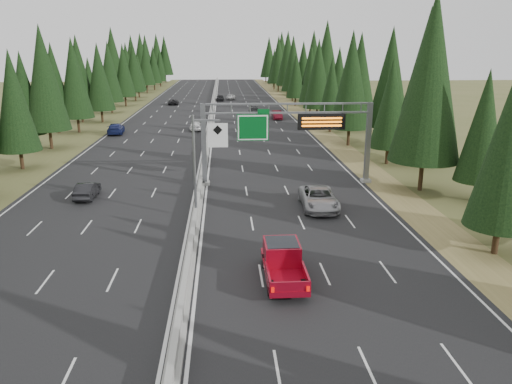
# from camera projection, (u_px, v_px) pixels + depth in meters

# --- Properties ---
(road) EXTENTS (32.00, 260.00, 0.08)m
(road) POSITION_uv_depth(u_px,v_px,m) (211.00, 121.00, 91.53)
(road) COLOR black
(road) RESTS_ON ground
(shoulder_right) EXTENTS (3.60, 260.00, 0.06)m
(shoulder_right) POSITION_uv_depth(u_px,v_px,m) (307.00, 120.00, 92.66)
(shoulder_right) COLOR olive
(shoulder_right) RESTS_ON ground
(shoulder_left) EXTENTS (3.60, 260.00, 0.06)m
(shoulder_left) POSITION_uv_depth(u_px,v_px,m) (113.00, 122.00, 90.40)
(shoulder_left) COLOR #505728
(shoulder_left) RESTS_ON ground
(median_barrier) EXTENTS (0.70, 260.00, 0.85)m
(median_barrier) POSITION_uv_depth(u_px,v_px,m) (211.00, 119.00, 91.42)
(median_barrier) COLOR gray
(median_barrier) RESTS_ON road
(sign_gantry) EXTENTS (16.75, 0.98, 7.80)m
(sign_gantry) POSITION_uv_depth(u_px,v_px,m) (294.00, 131.00, 47.38)
(sign_gantry) COLOR slate
(sign_gantry) RESTS_ON road
(hov_sign_pole) EXTENTS (2.80, 0.50, 8.00)m
(hov_sign_pole) POSITION_uv_depth(u_px,v_px,m) (202.00, 160.00, 37.49)
(hov_sign_pole) COLOR slate
(hov_sign_pole) RESTS_ON road
(tree_row_right) EXTENTS (11.71, 245.97, 18.71)m
(tree_row_right) POSITION_uv_depth(u_px,v_px,m) (336.00, 71.00, 87.13)
(tree_row_right) COLOR black
(tree_row_right) RESTS_ON ground
(tree_row_left) EXTENTS (12.29, 243.22, 18.93)m
(tree_row_left) POSITION_uv_depth(u_px,v_px,m) (56.00, 72.00, 73.19)
(tree_row_left) COLOR black
(tree_row_left) RESTS_ON ground
(silver_minivan) EXTENTS (2.99, 6.18, 1.70)m
(silver_minivan) POSITION_uv_depth(u_px,v_px,m) (319.00, 198.00, 41.01)
(silver_minivan) COLOR #99999D
(silver_minivan) RESTS_ON road
(red_pickup) EXTENTS (2.13, 5.96, 1.94)m
(red_pickup) POSITION_uv_depth(u_px,v_px,m) (283.00, 259.00, 28.58)
(red_pickup) COLOR black
(red_pickup) RESTS_ON road
(car_ahead_green) EXTENTS (2.28, 4.83, 1.60)m
(car_ahead_green) POSITION_uv_depth(u_px,v_px,m) (251.00, 131.00, 74.59)
(car_ahead_green) COLOR #155F25
(car_ahead_green) RESTS_ON road
(car_ahead_dkred) EXTENTS (1.75, 4.86, 1.59)m
(car_ahead_dkred) POSITION_uv_depth(u_px,v_px,m) (277.00, 115.00, 93.43)
(car_ahead_dkred) COLOR #4F0B16
(car_ahead_dkred) RESTS_ON road
(car_ahead_dkgrey) EXTENTS (2.10, 5.06, 1.46)m
(car_ahead_dkgrey) POSITION_uv_depth(u_px,v_px,m) (254.00, 111.00, 100.10)
(car_ahead_dkgrey) COLOR black
(car_ahead_dkgrey) RESTS_ON road
(car_ahead_white) EXTENTS (2.38, 4.73, 1.29)m
(car_ahead_white) POSITION_uv_depth(u_px,v_px,m) (231.00, 97.00, 129.96)
(car_ahead_white) COLOR silver
(car_ahead_white) RESTS_ON road
(car_ahead_far) EXTENTS (2.05, 4.64, 1.55)m
(car_ahead_far) POSITION_uv_depth(u_px,v_px,m) (220.00, 98.00, 126.61)
(car_ahead_far) COLOR black
(car_ahead_far) RESTS_ON road
(car_onc_near) EXTENTS (1.51, 4.28, 1.41)m
(car_onc_near) POSITION_uv_depth(u_px,v_px,m) (87.00, 190.00, 43.87)
(car_onc_near) COLOR black
(car_onc_near) RESTS_ON road
(car_onc_blue) EXTENTS (2.83, 5.84, 1.64)m
(car_onc_blue) POSITION_uv_depth(u_px,v_px,m) (116.00, 129.00, 77.19)
(car_onc_blue) COLOR navy
(car_onc_blue) RESTS_ON road
(car_onc_white) EXTENTS (1.96, 4.67, 1.58)m
(car_onc_white) POSITION_uv_depth(u_px,v_px,m) (196.00, 125.00, 80.65)
(car_onc_white) COLOR white
(car_onc_white) RESTS_ON road
(car_onc_far) EXTENTS (2.51, 5.05, 1.38)m
(car_onc_far) POSITION_uv_depth(u_px,v_px,m) (173.00, 102.00, 117.99)
(car_onc_far) COLOR black
(car_onc_far) RESTS_ON road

